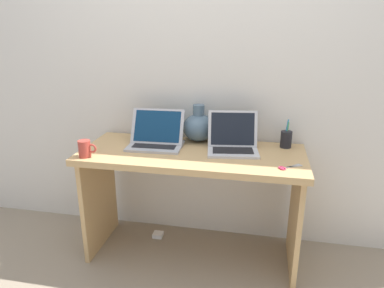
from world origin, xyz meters
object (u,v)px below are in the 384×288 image
at_px(laptop_left, 156,137).
at_px(coffee_mug, 85,149).
at_px(scissors, 286,167).
at_px(pen_cup, 286,139).
at_px(laptop_right, 233,141).
at_px(power_brick, 158,235).
at_px(green_vase, 199,127).

xyz_separation_m(laptop_left, coffee_mug, (-0.35, -0.28, -0.01)).
bearing_deg(scissors, pen_cup, 88.15).
height_order(laptop_right, coffee_mug, laptop_right).
distance_m(laptop_left, laptop_right, 0.49).
bearing_deg(laptop_right, power_brick, 173.02).
height_order(laptop_right, power_brick, laptop_right).
height_order(scissors, power_brick, scissors).
bearing_deg(pen_cup, power_brick, -176.28).
height_order(laptop_right, green_vase, green_vase).
distance_m(laptop_right, coffee_mug, 0.90).
relative_size(pen_cup, power_brick, 2.60).
distance_m(laptop_left, green_vase, 0.30).
height_order(laptop_left, pen_cup, laptop_left).
xyz_separation_m(coffee_mug, power_brick, (0.32, 0.35, -0.78)).
bearing_deg(power_brick, laptop_right, -6.98).
relative_size(laptop_left, green_vase, 1.43).
bearing_deg(laptop_left, power_brick, 116.33).
bearing_deg(scissors, green_vase, 145.76).
distance_m(laptop_left, scissors, 0.84).
distance_m(green_vase, coffee_mug, 0.75).
height_order(green_vase, pen_cup, green_vase).
relative_size(coffee_mug, power_brick, 1.61).
relative_size(green_vase, scissors, 1.83).
height_order(coffee_mug, scissors, coffee_mug).
bearing_deg(power_brick, coffee_mug, -131.91).
xyz_separation_m(scissors, power_brick, (-0.85, 0.30, -0.73)).
height_order(coffee_mug, power_brick, coffee_mug).
distance_m(coffee_mug, pen_cup, 1.25).
relative_size(laptop_left, coffee_mug, 3.13).
bearing_deg(green_vase, scissors, -34.24).
bearing_deg(scissors, coffee_mug, -177.27).
relative_size(coffee_mug, pen_cup, 0.62).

